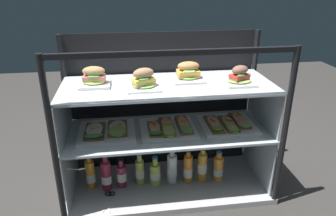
{
  "coord_description": "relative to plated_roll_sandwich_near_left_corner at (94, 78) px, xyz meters",
  "views": [
    {
      "loc": [
        -0.25,
        -1.76,
        1.33
      ],
      "look_at": [
        0.0,
        0.0,
        0.58
      ],
      "focal_mm": 34.06,
      "sensor_mm": 36.0,
      "label": 1
    }
  ],
  "objects": [
    {
      "name": "shelf_upper_glass",
      "position": [
        0.42,
        -0.04,
        -0.05
      ],
      "size": [
        1.25,
        0.49,
        0.01
      ],
      "primitive_type": "cube",
      "color": "silver",
      "rests_on": "riser_upper_tier"
    },
    {
      "name": "juice_bottle_back_center",
      "position": [
        0.45,
        -0.03,
        -0.64
      ],
      "size": [
        0.07,
        0.07,
        0.24
      ],
      "color": "white",
      "rests_on": "case_base_deck"
    },
    {
      "name": "plated_roll_sandwich_left_of_center",
      "position": [
        0.56,
        0.02,
        0.0
      ],
      "size": [
        0.19,
        0.19,
        0.12
      ],
      "color": "white",
      "rests_on": "shelf_upper_glass"
    },
    {
      "name": "plated_roll_sandwich_near_left_corner",
      "position": [
        0.0,
        0.0,
        0.0
      ],
      "size": [
        0.18,
        0.18,
        0.12
      ],
      "color": "white",
      "rests_on": "shelf_upper_glass"
    },
    {
      "name": "juice_bottle_tucked_behind",
      "position": [
        0.34,
        -0.04,
        -0.66
      ],
      "size": [
        0.07,
        0.07,
        0.21
      ],
      "color": "#B0CE55",
      "rests_on": "case_base_deck"
    },
    {
      "name": "juice_bottle_front_middle",
      "position": [
        -0.08,
        -0.01,
        -0.64
      ],
      "size": [
        0.06,
        0.06,
        0.24
      ],
      "color": "orange",
      "rests_on": "case_base_deck"
    },
    {
      "name": "juice_bottle_front_left_end",
      "position": [
        0.56,
        -0.03,
        -0.64
      ],
      "size": [
        0.06,
        0.06,
        0.24
      ],
      "color": "orange",
      "rests_on": "case_base_deck"
    },
    {
      "name": "juice_bottle_front_right_end",
      "position": [
        0.24,
        -0.01,
        -0.65
      ],
      "size": [
        0.06,
        0.06,
        0.23
      ],
      "color": "#C1C74D",
      "rests_on": "case_base_deck"
    },
    {
      "name": "juice_bottle_back_left",
      "position": [
        0.66,
        -0.04,
        -0.63
      ],
      "size": [
        0.06,
        0.06,
        0.25
      ],
      "color": "gold",
      "rests_on": "case_base_deck"
    },
    {
      "name": "riser_upper_tier",
      "position": [
        0.42,
        -0.04,
        -0.2
      ],
      "size": [
        1.23,
        0.47,
        0.29
      ],
      "color": "silver",
      "rests_on": "shelf_lower_glass"
    },
    {
      "name": "juice_bottle_front_fourth",
      "position": [
        0.02,
        -0.04,
        -0.64
      ],
      "size": [
        0.06,
        0.06,
        0.25
      ],
      "color": "#9A243E",
      "rests_on": "case_base_deck"
    },
    {
      "name": "case_frame",
      "position": [
        0.42,
        0.12,
        -0.24
      ],
      "size": [
        1.3,
        0.54,
        1.0
      ],
      "color": "black",
      "rests_on": "ground"
    },
    {
      "name": "plated_roll_sandwich_far_right",
      "position": [
        0.28,
        -0.09,
        0.0
      ],
      "size": [
        0.18,
        0.18,
        0.12
      ],
      "color": "white",
      "rests_on": "shelf_upper_glass"
    },
    {
      "name": "juice_bottle_front_second",
      "position": [
        0.12,
        -0.03,
        -0.66
      ],
      "size": [
        0.06,
        0.06,
        0.2
      ],
      "color": "#902946",
      "rests_on": "case_base_deck"
    },
    {
      "name": "open_sandwich_tray_right_of_center",
      "position": [
        0.05,
        -0.04,
        -0.32
      ],
      "size": [
        0.34,
        0.33,
        0.07
      ],
      "color": "white",
      "rests_on": "shelf_lower_glass"
    },
    {
      "name": "juice_bottle_back_right",
      "position": [
        0.77,
        -0.04,
        -0.65
      ],
      "size": [
        0.07,
        0.07,
        0.21
      ],
      "color": "orange",
      "rests_on": "case_base_deck"
    },
    {
      "name": "open_sandwich_tray_near_left_corner",
      "position": [
        0.43,
        -0.04,
        -0.32
      ],
      "size": [
        0.34,
        0.33,
        0.07
      ],
      "color": "white",
      "rests_on": "shelf_lower_glass"
    },
    {
      "name": "plated_roll_sandwich_far_left",
      "position": [
        0.84,
        -0.09,
        -0.0
      ],
      "size": [
        0.17,
        0.17,
        0.11
      ],
      "color": "white",
      "rests_on": "shelf_upper_glass"
    },
    {
      "name": "case_base_deck",
      "position": [
        0.42,
        -0.04,
        -0.76
      ],
      "size": [
        1.3,
        0.54,
        0.04
      ],
      "primitive_type": "cube",
      "color": "#B6B4B5",
      "rests_on": "ground"
    },
    {
      "name": "riser_lower_tier",
      "position": [
        0.42,
        -0.04,
        -0.55
      ],
      "size": [
        1.23,
        0.47,
        0.38
      ],
      "color": "silver",
      "rests_on": "case_base_deck"
    },
    {
      "name": "open_sandwich_tray_mid_left",
      "position": [
        0.81,
        -0.04,
        -0.33
      ],
      "size": [
        0.34,
        0.33,
        0.06
      ],
      "color": "white",
      "rests_on": "shelf_lower_glass"
    },
    {
      "name": "kitchen_scissors",
      "position": [
        0.04,
        -0.14,
        -0.73
      ],
      "size": [
        0.09,
        0.2,
        0.01
      ],
      "color": "silver",
      "rests_on": "case_base_deck"
    },
    {
      "name": "shelf_lower_glass",
      "position": [
        0.42,
        -0.04,
        -0.35
      ],
      "size": [
        1.25,
        0.49,
        0.01
      ],
      "primitive_type": "cube",
      "color": "silver",
      "rests_on": "riser_lower_tier"
    },
    {
      "name": "ground_plane",
      "position": [
        0.42,
        -0.04,
        -0.79
      ],
      "size": [
        6.0,
        6.0,
        0.02
      ],
      "primitive_type": "cube",
      "color": "#33312F",
      "rests_on": "ground"
    }
  ]
}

